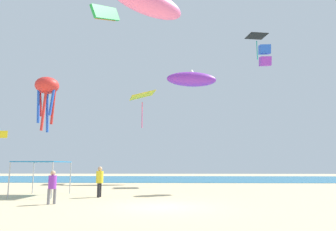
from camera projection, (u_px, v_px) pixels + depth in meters
name	position (u px, v px, depth m)	size (l,w,h in m)	color
ground	(162.00, 208.00, 14.85)	(110.00, 110.00, 0.10)	#D1BA8C
ocean_strip	(173.00, 179.00, 44.45)	(110.00, 20.57, 0.03)	#1E6B93
canopy_tent	(43.00, 163.00, 20.61)	(2.71, 3.25, 2.20)	#B2B2B7
person_near_tent	(100.00, 179.00, 19.57)	(0.44, 0.50, 1.87)	black
person_leftmost	(52.00, 184.00, 16.09)	(0.40, 0.40, 1.69)	slate
kite_diamond_black	(256.00, 37.00, 37.41)	(2.46, 2.46, 2.98)	black
kite_inflatable_pink	(148.00, 2.00, 19.25)	(5.27, 5.05, 2.19)	pink
kite_octopus_red	(47.00, 88.00, 33.86)	(3.20, 3.20, 5.90)	red
kite_box_blue	(265.00, 55.00, 27.27)	(0.89, 1.04, 2.03)	blue
kite_parafoil_green	(106.00, 13.00, 39.88)	(2.74, 5.32, 3.48)	green
kite_diamond_yellow	(142.00, 97.00, 37.99)	(3.47, 3.54, 4.40)	yellow
kite_inflatable_purple	(192.00, 79.00, 38.16)	(6.30, 2.73, 2.16)	purple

